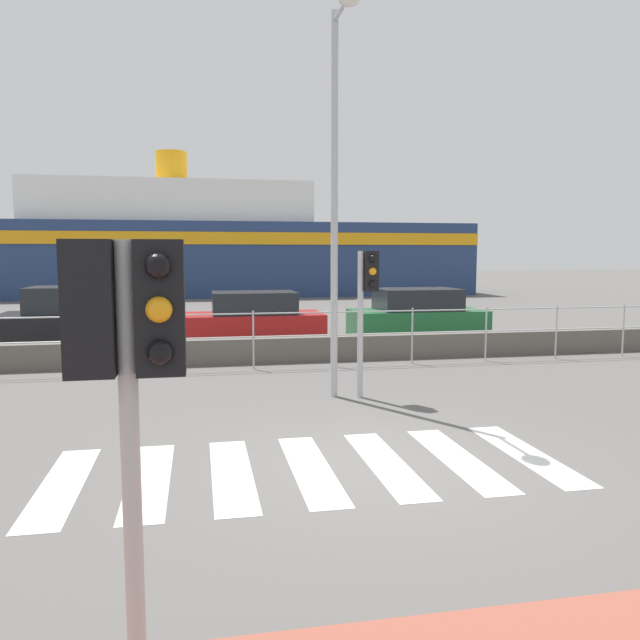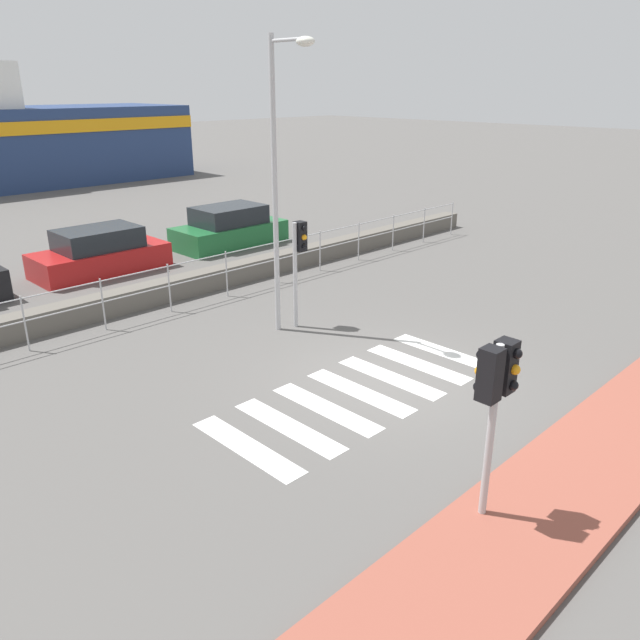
% 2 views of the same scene
% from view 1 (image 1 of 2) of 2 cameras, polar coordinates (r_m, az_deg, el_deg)
% --- Properties ---
extents(ground_plane, '(160.00, 160.00, 0.00)m').
position_cam_1_polar(ground_plane, '(7.54, 5.25, -12.98)').
color(ground_plane, '#565451').
extents(crosswalk, '(5.85, 2.40, 0.01)m').
position_cam_1_polar(crosswalk, '(7.36, -0.85, -13.39)').
color(crosswalk, silver).
rests_on(crosswalk, ground_plane).
extents(seawall, '(25.67, 0.55, 0.56)m').
position_cam_1_polar(seawall, '(14.37, -2.86, -2.65)').
color(seawall, '#605B54').
rests_on(seawall, ground_plane).
extents(harbor_fence, '(23.14, 0.04, 1.26)m').
position_cam_1_polar(harbor_fence, '(13.44, -2.34, -0.93)').
color(harbor_fence, '#B2B2B5').
rests_on(harbor_fence, ground_plane).
extents(traffic_light_near, '(0.58, 0.41, 2.53)m').
position_cam_1_polar(traffic_light_near, '(3.30, -17.23, -2.39)').
color(traffic_light_near, '#B2B2B5').
rests_on(traffic_light_near, ground_plane).
extents(traffic_light_far, '(0.34, 0.32, 2.51)m').
position_cam_1_polar(traffic_light_far, '(10.58, 4.32, 2.73)').
color(traffic_light_far, '#B2B2B5').
rests_on(traffic_light_far, ground_plane).
extents(streetlamp, '(0.32, 1.27, 6.39)m').
position_cam_1_polar(streetlamp, '(10.48, 1.61, 14.25)').
color(streetlamp, '#B2B2B5').
rests_on(streetlamp, ground_plane).
extents(ferry_boat, '(28.42, 7.10, 8.37)m').
position_cam_1_polar(ferry_boat, '(38.10, -9.14, 6.51)').
color(ferry_boat, navy).
rests_on(ferry_boat, ground_plane).
extents(parked_car_black, '(3.82, 1.87, 1.58)m').
position_cam_1_polar(parked_car_black, '(18.17, -21.53, 0.01)').
color(parked_car_black, black).
rests_on(parked_car_black, ground_plane).
extents(parked_car_red, '(3.93, 1.82, 1.38)m').
position_cam_1_polar(parked_car_red, '(17.94, -6.05, 0.06)').
color(parked_car_red, '#B21919').
rests_on(parked_car_red, ground_plane).
extents(parked_car_green, '(3.97, 1.88, 1.42)m').
position_cam_1_polar(parked_car_green, '(19.00, 8.86, 0.41)').
color(parked_car_green, '#1E6633').
rests_on(parked_car_green, ground_plane).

